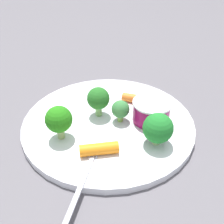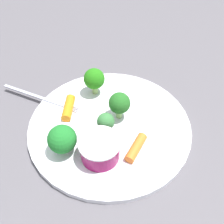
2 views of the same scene
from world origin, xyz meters
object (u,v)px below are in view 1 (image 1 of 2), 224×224
Objects in this scene: plate at (108,122)px; carrot_stick_0 at (99,149)px; broccoli_floret_3 at (120,110)px; broccoli_floret_1 at (158,128)px; sauce_cup at (151,111)px; carrot_stick_1 at (136,99)px; fork at (79,191)px; broccoli_floret_0 at (98,99)px; broccoli_floret_2 at (59,120)px.

plate is 0.09m from carrot_stick_0.
broccoli_floret_1 is at bearing 32.72° from broccoli_floret_3.
broccoli_floret_3 is at bearing 73.42° from plate.
carrot_stick_0 is (0.08, -0.03, 0.01)m from plate.
plate is 5.16× the size of carrot_stick_0.
sauce_cup reaches higher than carrot_stick_1.
carrot_stick_1 is at bearing 146.41° from fork.
broccoli_floret_0 is (-0.02, -0.01, 0.04)m from plate.
broccoli_floret_3 is at bearing -39.53° from carrot_stick_1.
plate is at bearing -100.71° from sauce_cup.
fork is (0.16, -0.05, -0.03)m from broccoli_floret_0.
sauce_cup is 1.22× the size of carrot_stick_1.
carrot_stick_1 is at bearing 144.27° from carrot_stick_0.
sauce_cup is 0.05m from broccoli_floret_3.
plate is 0.05m from broccoli_floret_0.
plate is at bearing 39.22° from broccoli_floret_0.
plate is 5.20× the size of broccoli_floret_2.
broccoli_floret_0 is 0.32× the size of fork.
plate is at bearing -139.14° from broccoli_floret_1.
sauce_cup is 0.19m from fork.
carrot_stick_1 is at bearing -179.41° from broccoli_floret_1.
sauce_cup is 0.16m from broccoli_floret_2.
fork is (0.06, -0.04, -0.01)m from carrot_stick_0.
sauce_cup is 1.24× the size of broccoli_floret_1.
broccoli_floret_1 is 0.08m from broccoli_floret_3.
carrot_stick_0 is (0.05, 0.06, -0.03)m from broccoli_floret_2.
carrot_stick_0 is (0.07, -0.10, -0.01)m from sauce_cup.
broccoli_floret_3 is 0.09m from carrot_stick_0.
broccoli_floret_0 is 0.12m from broccoli_floret_1.
sauce_cup is at bearing 70.20° from broccoli_floret_0.
sauce_cup is 1.15× the size of carrot_stick_0.
plate is 0.10m from broccoli_floret_2.
broccoli_floret_0 is 0.17m from fork.
broccoli_floret_0 is 1.02× the size of broccoli_floret_1.
carrot_stick_0 is (0.07, -0.05, -0.01)m from broccoli_floret_3.
plate is at bearing -106.58° from broccoli_floret_3.
broccoli_floret_3 reaches higher than plate.
carrot_stick_1 is (-0.13, 0.09, -0.00)m from carrot_stick_0.
broccoli_floret_0 is (-0.03, -0.09, 0.02)m from sauce_cup.
plate is 5.43× the size of broccoli_floret_0.
broccoli_floret_0 is at bearing -140.78° from plate.
carrot_stick_1 reaches higher than plate.
broccoli_floret_3 is at bearing 55.63° from broccoli_floret_0.
broccoli_floret_3 reaches higher than carrot_stick_0.
broccoli_floret_3 is 0.69× the size of carrot_stick_0.
plate is at bearing 111.44° from broccoli_floret_2.
plate is 7.50× the size of broccoli_floret_3.
broccoli_floret_1 reaches higher than carrot_stick_0.
carrot_stick_1 is (-0.03, 0.08, -0.03)m from broccoli_floret_0.
broccoli_floret_2 is 0.11m from broccoli_floret_3.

